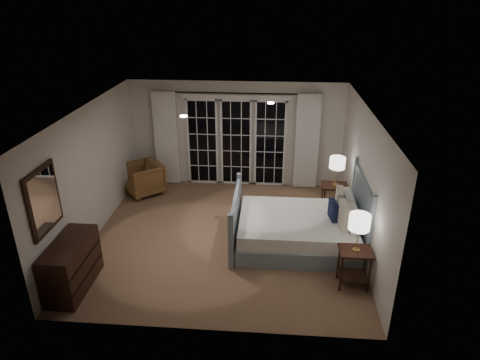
# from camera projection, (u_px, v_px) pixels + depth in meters

# --- Properties ---
(floor) EXTENTS (5.00, 5.00, 0.00)m
(floor) POSITION_uv_depth(u_px,v_px,m) (225.00, 236.00, 8.29)
(floor) COLOR #845B47
(floor) RESTS_ON ground
(ceiling) EXTENTS (5.00, 5.00, 0.00)m
(ceiling) POSITION_uv_depth(u_px,v_px,m) (223.00, 110.00, 7.27)
(ceiling) COLOR silver
(ceiling) RESTS_ON wall_back
(wall_left) EXTENTS (0.02, 5.00, 2.50)m
(wall_left) POSITION_uv_depth(u_px,v_px,m) (91.00, 173.00, 7.96)
(wall_left) COLOR silver
(wall_left) RESTS_ON floor
(wall_right) EXTENTS (0.02, 5.00, 2.50)m
(wall_right) POSITION_uv_depth(u_px,v_px,m) (364.00, 182.00, 7.60)
(wall_right) COLOR silver
(wall_right) RESTS_ON floor
(wall_back) EXTENTS (5.00, 0.02, 2.50)m
(wall_back) POSITION_uv_depth(u_px,v_px,m) (236.00, 134.00, 10.05)
(wall_back) COLOR silver
(wall_back) RESTS_ON floor
(wall_front) EXTENTS (5.00, 0.02, 2.50)m
(wall_front) POSITION_uv_depth(u_px,v_px,m) (202.00, 255.00, 5.51)
(wall_front) COLOR silver
(wall_front) RESTS_ON floor
(french_doors) EXTENTS (2.50, 0.04, 2.20)m
(french_doors) POSITION_uv_depth(u_px,v_px,m) (236.00, 141.00, 10.08)
(french_doors) COLOR black
(french_doors) RESTS_ON wall_back
(curtain_rod) EXTENTS (3.50, 0.03, 0.03)m
(curtain_rod) POSITION_uv_depth(u_px,v_px,m) (236.00, 93.00, 9.55)
(curtain_rod) COLOR black
(curtain_rod) RESTS_ON wall_back
(curtain_left) EXTENTS (0.55, 0.10, 2.25)m
(curtain_left) POSITION_uv_depth(u_px,v_px,m) (166.00, 138.00, 10.10)
(curtain_left) COLOR silver
(curtain_left) RESTS_ON curtain_rod
(curtain_right) EXTENTS (0.55, 0.10, 2.25)m
(curtain_right) POSITION_uv_depth(u_px,v_px,m) (307.00, 142.00, 9.86)
(curtain_right) COLOR silver
(curtain_right) RESTS_ON curtain_rod
(downlight_a) EXTENTS (0.12, 0.12, 0.01)m
(downlight_a) POSITION_uv_depth(u_px,v_px,m) (271.00, 103.00, 7.76)
(downlight_a) COLOR white
(downlight_a) RESTS_ON ceiling
(downlight_b) EXTENTS (0.12, 0.12, 0.01)m
(downlight_b) POSITION_uv_depth(u_px,v_px,m) (184.00, 116.00, 6.95)
(downlight_b) COLOR white
(downlight_b) RESTS_ON ceiling
(bed) EXTENTS (2.33, 1.68, 1.36)m
(bed) POSITION_uv_depth(u_px,v_px,m) (300.00, 229.00, 7.89)
(bed) COLOR gray
(bed) RESTS_ON floor
(nightstand_left) EXTENTS (0.51, 0.41, 0.66)m
(nightstand_left) POSITION_uv_depth(u_px,v_px,m) (354.00, 262.00, 6.75)
(nightstand_left) COLOR black
(nightstand_left) RESTS_ON floor
(nightstand_right) EXTENTS (0.52, 0.42, 0.68)m
(nightstand_right) POSITION_uv_depth(u_px,v_px,m) (334.00, 195.00, 8.92)
(nightstand_right) COLOR black
(nightstand_right) RESTS_ON floor
(lamp_left) EXTENTS (0.32, 0.32, 0.63)m
(lamp_left) POSITION_uv_depth(u_px,v_px,m) (360.00, 222.00, 6.45)
(lamp_left) COLOR #D1B053
(lamp_left) RESTS_ON nightstand_left
(lamp_right) EXTENTS (0.32, 0.32, 0.61)m
(lamp_right) POSITION_uv_depth(u_px,v_px,m) (337.00, 163.00, 8.63)
(lamp_right) COLOR #D1B053
(lamp_right) RESTS_ON nightstand_right
(armchair) EXTENTS (1.13, 1.13, 0.74)m
(armchair) POSITION_uv_depth(u_px,v_px,m) (143.00, 179.00, 9.89)
(armchair) COLOR brown
(armchair) RESTS_ON floor
(dresser) EXTENTS (0.50, 1.17, 0.83)m
(dresser) POSITION_uv_depth(u_px,v_px,m) (72.00, 265.00, 6.71)
(dresser) COLOR black
(dresser) RESTS_ON floor
(mirror) EXTENTS (0.05, 0.85, 1.00)m
(mirror) POSITION_uv_depth(u_px,v_px,m) (44.00, 200.00, 6.27)
(mirror) COLOR black
(mirror) RESTS_ON wall_left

